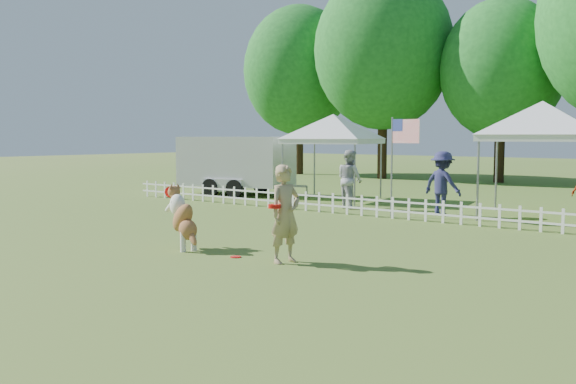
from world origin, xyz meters
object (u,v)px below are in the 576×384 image
object	(u,v)px
frisbee_on_turf	(236,257)
spectator_b	(442,183)
cargo_trailer	(236,165)
dog	(183,218)
canopy_tent_left	(333,158)
spectator_a	(350,179)
handler	(285,214)
canopy_tent_right	(541,161)
flag_pole	(392,167)

from	to	relation	value
frisbee_on_turf	spectator_b	xyz separation A→B (m)	(0.27, 8.40, 0.92)
cargo_trailer	dog	bearing A→B (deg)	-65.71
canopy_tent_left	spectator_a	bearing A→B (deg)	-55.24
dog	frisbee_on_turf	distance (m)	1.55
spectator_a	handler	bearing A→B (deg)	137.55
dog	canopy_tent_right	size ratio (longest dim) A/B	0.40
flag_pole	dog	bearing A→B (deg)	-80.20
flag_pole	frisbee_on_turf	bearing A→B (deg)	-69.03
dog	flag_pole	world-z (taller)	flag_pole
handler	dog	bearing A→B (deg)	106.14
frisbee_on_turf	spectator_a	world-z (taller)	spectator_a
cargo_trailer	flag_pole	bearing A→B (deg)	-29.67
flag_pole	spectator_b	distance (m)	1.62
spectator_b	flag_pole	bearing A→B (deg)	61.23
dog	spectator_b	size ratio (longest dim) A/B	0.69
cargo_trailer	frisbee_on_turf	bearing A→B (deg)	-60.74
frisbee_on_turf	flag_pole	bearing A→B (deg)	95.79
canopy_tent_left	frisbee_on_turf	bearing A→B (deg)	-76.67
frisbee_on_turf	spectator_b	size ratio (longest dim) A/B	0.11
flag_pole	spectator_a	bearing A→B (deg)	168.07
dog	spectator_a	size ratio (longest dim) A/B	0.69
canopy_tent_left	spectator_a	size ratio (longest dim) A/B	1.61
frisbee_on_turf	canopy_tent_left	xyz separation A→B (m)	(-4.68, 10.06, 1.48)
spectator_b	spectator_a	bearing A→B (deg)	13.58
flag_pole	spectator_a	size ratio (longest dim) A/B	1.51
cargo_trailer	spectator_b	distance (m)	9.25
spectator_b	handler	bearing A→B (deg)	107.16
cargo_trailer	spectator_a	size ratio (longest dim) A/B	2.83
handler	cargo_trailer	distance (m)	13.67
canopy_tent_left	spectator_b	world-z (taller)	canopy_tent_left
canopy_tent_right	spectator_a	distance (m)	5.66
canopy_tent_right	spectator_b	world-z (taller)	canopy_tent_right
dog	cargo_trailer	distance (m)	12.18
frisbee_on_turf	spectator_a	size ratio (longest dim) A/B	0.11
frisbee_on_turf	cargo_trailer	distance (m)	13.12
frisbee_on_turf	flag_pole	xyz separation A→B (m)	(-0.73, 7.23, 1.39)
frisbee_on_turf	cargo_trailer	bearing A→B (deg)	132.92
handler	spectator_b	size ratio (longest dim) A/B	0.96
handler	spectator_b	world-z (taller)	spectator_b
frisbee_on_turf	spectator_b	distance (m)	8.45
dog	cargo_trailer	world-z (taller)	cargo_trailer
dog	handler	bearing A→B (deg)	25.45
dog	flag_pole	distance (m)	7.33
canopy_tent_right	cargo_trailer	size ratio (longest dim) A/B	0.61
cargo_trailer	canopy_tent_left	bearing A→B (deg)	-6.97
frisbee_on_turf	flag_pole	size ratio (longest dim) A/B	0.07
canopy_tent_left	spectator_a	xyz separation A→B (m)	(1.85, -1.76, -0.57)
canopy_tent_right	cargo_trailer	xyz separation A→B (m)	(-11.55, 0.05, -0.43)
canopy_tent_left	spectator_a	world-z (taller)	canopy_tent_left
handler	cargo_trailer	size ratio (longest dim) A/B	0.34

